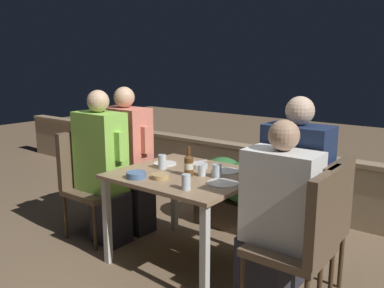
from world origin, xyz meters
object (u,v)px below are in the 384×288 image
person_green_blouse (103,167)px  beer_bottle (189,165)px  chair_right_far (320,218)px  chair_left_far (114,168)px  chair_right_near (308,234)px  person_navy_jumper (291,195)px  chair_left_near (89,175)px  potted_plant (128,160)px  person_white_polo (275,217)px  person_coral_top (128,160)px

person_green_blouse → beer_bottle: bearing=5.9°
person_green_blouse → chair_right_far: person_green_blouse is taller
chair_left_far → beer_bottle: size_ratio=4.28×
person_green_blouse → chair_left_far: 0.39m
chair_right_near → chair_right_far: same height
chair_left_far → person_navy_jumper: person_navy_jumper is taller
chair_right_far → chair_right_near: bearing=-84.2°
chair_left_near → person_green_blouse: size_ratio=0.72×
person_navy_jumper → beer_bottle: size_ratio=6.03×
chair_right_near → potted_plant: size_ratio=1.24×
chair_right_near → beer_bottle: 1.02m
person_white_polo → chair_right_far: person_white_polo is taller
person_green_blouse → chair_right_near: bearing=-0.3°
person_navy_jumper → potted_plant: size_ratio=1.74×
chair_left_near → chair_left_far: (-0.01, 0.31, 0.00)m
chair_right_far → potted_plant: chair_right_far is taller
chair_left_near → person_white_polo: 1.86m
person_coral_top → potted_plant: size_ratio=1.73×
beer_bottle → potted_plant: bearing=152.7°
person_coral_top → potted_plant: 0.84m
person_coral_top → person_white_polo: 1.69m
person_white_polo → beer_bottle: person_white_polo is taller
chair_left_near → person_white_polo: person_white_polo is taller
potted_plant → person_coral_top: bearing=-42.6°
chair_left_near → chair_right_near: same height
chair_right_near → person_white_polo: person_white_polo is taller
chair_left_far → chair_right_near: same height
chair_right_far → potted_plant: bearing=166.7°
potted_plant → chair_right_far: bearing=-13.3°
potted_plant → chair_left_far: bearing=-54.9°
person_coral_top → chair_right_far: size_ratio=1.40×
chair_left_far → beer_bottle: chair_left_far is taller
chair_left_far → person_navy_jumper: bearing=-0.9°
chair_left_near → person_white_polo: size_ratio=0.78×
person_coral_top → chair_right_near: 1.90m
person_white_polo → person_navy_jumper: 0.30m
chair_right_near → chair_left_far: bearing=171.3°
person_green_blouse → chair_right_near: person_green_blouse is taller
person_green_blouse → chair_right_near: (1.87, -0.01, -0.11)m
chair_left_near → person_white_polo: bearing=-0.3°
chair_left_near → person_navy_jumper: 1.86m
person_white_polo → potted_plant: 2.42m
chair_left_near → potted_plant: size_ratio=1.24×
chair_right_near → person_navy_jumper: person_navy_jumper is taller
chair_left_far → person_coral_top: size_ratio=0.71×
chair_left_near → potted_plant: 0.95m
person_coral_top → person_white_polo: bearing=-10.9°
person_white_polo → potted_plant: (-2.26, 0.87, -0.14)m
chair_left_far → person_white_polo: 1.90m
chair_left_near → beer_bottle: bearing=4.8°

